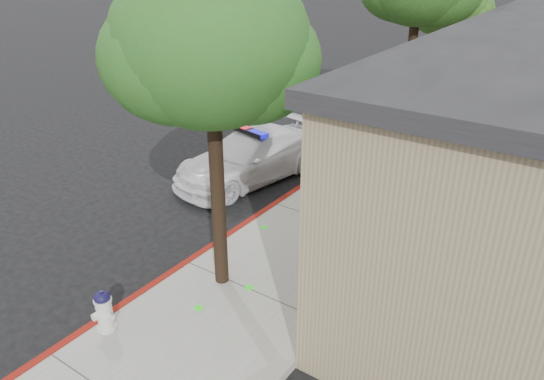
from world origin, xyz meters
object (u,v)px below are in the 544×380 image
at_px(police_car, 250,156).
at_px(street_tree_near, 211,51).
at_px(fire_hydrant, 104,310).
at_px(street_tree_far, 451,7).

xyz_separation_m(police_car, street_tree_near, (2.48, -4.16, 3.63)).
relative_size(fire_hydrant, street_tree_far, 0.15).
bearing_deg(fire_hydrant, street_tree_near, 78.69).
bearing_deg(police_car, street_tree_far, 86.76).
bearing_deg(street_tree_far, fire_hydrant, -91.51).
height_order(fire_hydrant, street_tree_far, street_tree_far).
distance_m(police_car, street_tree_far, 9.10).
relative_size(police_car, fire_hydrant, 6.37).
height_order(fire_hydrant, street_tree_near, street_tree_near).
xyz_separation_m(fire_hydrant, street_tree_far, (0.38, 14.50, 3.23)).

